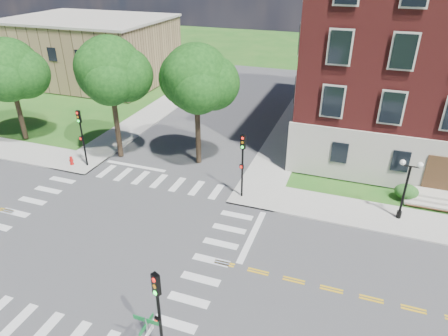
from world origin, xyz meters
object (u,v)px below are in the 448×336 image
(street_sign_pole, at_px, (148,335))
(traffic_signal_se, at_px, (158,308))
(fire_hydrant, at_px, (71,161))
(traffic_signal_ne, at_px, (243,158))
(twin_lamp_west, at_px, (406,186))
(traffic_signal_nw, at_px, (81,131))

(street_sign_pole, bearing_deg, traffic_signal_se, 74.12)
(traffic_signal_se, bearing_deg, fire_hydrant, 138.60)
(fire_hydrant, bearing_deg, traffic_signal_ne, -0.01)
(twin_lamp_west, distance_m, fire_hydrant, 25.65)
(traffic_signal_se, bearing_deg, street_sign_pole, -105.88)
(fire_hydrant, bearing_deg, street_sign_pole, -43.08)
(traffic_signal_se, distance_m, fire_hydrant, 21.07)
(traffic_signal_se, bearing_deg, traffic_signal_nw, 135.51)
(street_sign_pole, relative_size, fire_hydrant, 4.13)
(twin_lamp_west, bearing_deg, traffic_signal_ne, -175.00)
(traffic_signal_ne, bearing_deg, fire_hydrant, 179.99)
(traffic_signal_se, distance_m, traffic_signal_nw, 20.16)
(traffic_signal_nw, relative_size, fire_hydrant, 6.40)
(traffic_signal_se, distance_m, traffic_signal_ne, 13.84)
(fire_hydrant, bearing_deg, traffic_signal_se, -41.40)
(traffic_signal_nw, bearing_deg, traffic_signal_se, -44.49)
(twin_lamp_west, relative_size, street_sign_pole, 1.36)
(traffic_signal_nw, height_order, twin_lamp_west, traffic_signal_nw)
(traffic_signal_se, xyz_separation_m, twin_lamp_west, (9.88, 14.75, -0.66))
(street_sign_pole, bearing_deg, traffic_signal_nw, 133.82)
(traffic_signal_nw, distance_m, street_sign_pole, 20.52)
(traffic_signal_se, relative_size, fire_hydrant, 6.40)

